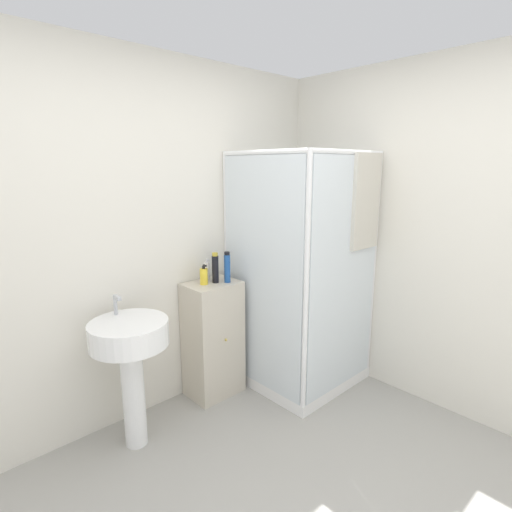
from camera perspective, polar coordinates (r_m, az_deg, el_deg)
The scene contains 9 objects.
wall_back at distance 2.81m, azimuth -18.00°, elevation 1.71°, with size 6.40×0.06×2.50m, color silver.
wall_right at distance 3.01m, azimuth 30.68°, elevation 1.26°, with size 0.06×6.40×2.50m, color silver.
shower_enclosure at distance 3.30m, azimuth 6.61°, elevation -9.50°, with size 0.87×0.90×1.87m.
vanity_cabinet at distance 3.16m, azimuth -6.16°, elevation -11.69°, with size 0.40×0.32×0.90m.
sink at distance 2.63m, azimuth -17.52°, elevation -12.82°, with size 0.48×0.48×0.97m.
soap_dispenser at distance 2.96m, azimuth -7.46°, elevation -2.88°, with size 0.06×0.06×0.15m.
shampoo_bottle_tall_black at distance 2.98m, azimuth -5.84°, elevation -1.74°, with size 0.05×0.05×0.23m.
shampoo_bottle_blue at distance 2.98m, azimuth -4.13°, elevation -1.66°, with size 0.05×0.05×0.23m.
lotion_bottle_white at distance 3.05m, azimuth -7.02°, elevation -2.19°, with size 0.05×0.05×0.17m.
Camera 1 is at (-1.16, -0.80, 1.75)m, focal length 28.00 mm.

